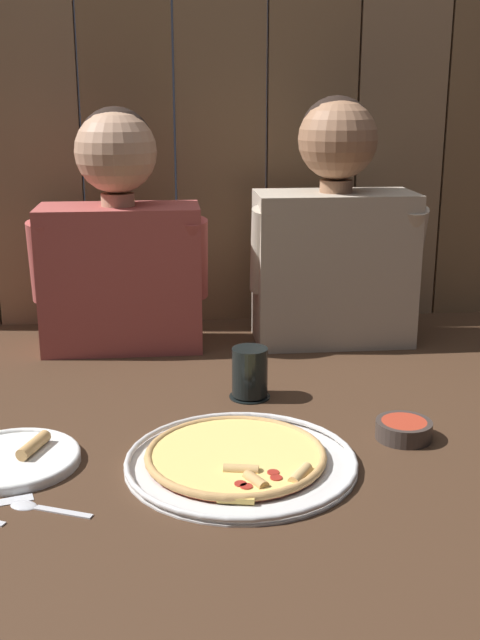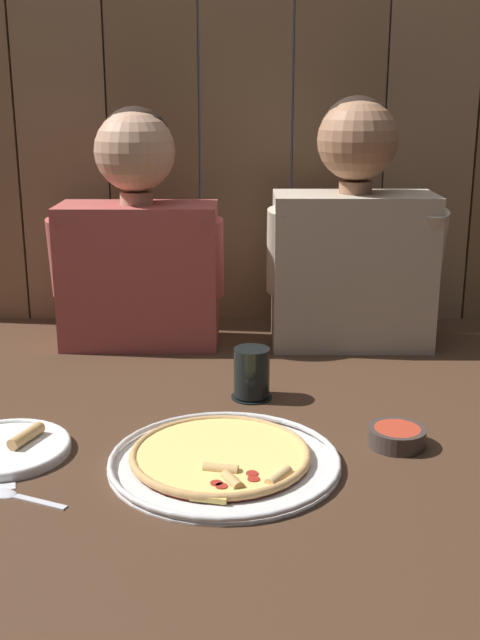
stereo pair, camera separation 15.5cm
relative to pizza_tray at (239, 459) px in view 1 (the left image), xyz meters
The scene contains 9 objects.
ground_plane 0.17m from the pizza_tray, 77.35° to the left, with size 3.20×3.20×0.00m, color #422B1C.
pizza_tray is the anchor object (origin of this frame).
dinner_plate 0.39m from the pizza_tray, behind, with size 0.23×0.23×0.03m.
drinking_glass 0.31m from the pizza_tray, 80.46° to the left, with size 0.09×0.09×0.11m.
dipping_bowl 0.32m from the pizza_tray, 13.61° to the left, with size 0.10×0.10×0.03m.
table_spoon 0.35m from the pizza_tray, 160.35° to the right, with size 0.14×0.07×0.01m.
diner_left 0.76m from the pizza_tray, 108.62° to the left, with size 0.42×0.20×0.59m.
diner_right 0.79m from the pizza_tray, 65.81° to the left, with size 0.43×0.21×0.61m.
wooden_backdrop_wall 1.16m from the pizza_tray, 87.62° to the left, with size 2.19×0.03×1.45m.
Camera 1 is at (-0.15, -1.38, 0.61)m, focal length 43.67 mm.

